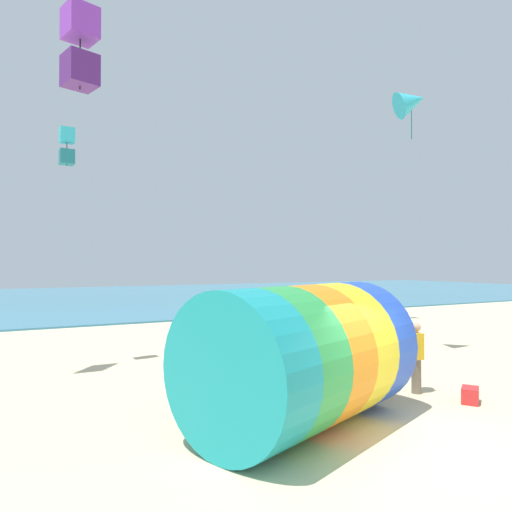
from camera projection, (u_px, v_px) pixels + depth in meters
ground_plane at (417, 454)px, 7.78m from camera, size 120.00×120.00×0.00m
sea at (93, 298)px, 42.55m from camera, size 120.00×40.00×0.10m
giant_inflatable_tube at (303, 356)px, 9.09m from camera, size 5.38×4.34×2.83m
kite_handler at (416, 357)px, 11.45m from camera, size 0.29×0.40×1.77m
kite_purple_box at (80, 47)px, 7.53m from camera, size 0.61×0.61×1.40m
kite_cyan_delta at (411, 102)px, 15.85m from camera, size 1.51×1.37×1.92m
kite_cyan_box at (67, 146)px, 14.17m from camera, size 0.45×0.45×1.21m
cooler_box at (470, 395)px, 10.64m from camera, size 0.63×0.59×0.36m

